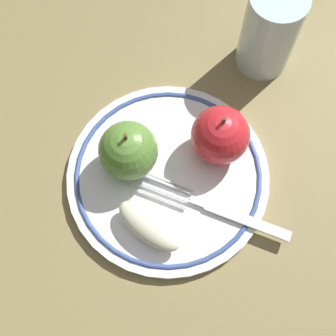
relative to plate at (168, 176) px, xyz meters
name	(u,v)px	position (x,y,z in m)	size (l,w,h in m)	color
ground_plane	(175,183)	(-0.01, 0.01, -0.01)	(2.00, 2.00, 0.00)	olive
plate	(168,176)	(0.00, 0.00, 0.00)	(0.24, 0.24, 0.01)	white
apple_red_whole	(128,151)	(0.03, -0.03, 0.04)	(0.07, 0.07, 0.07)	#588937
apple_second_whole	(220,135)	(-0.07, -0.01, 0.04)	(0.07, 0.07, 0.07)	red
apple_slice_front	(149,226)	(0.04, 0.05, 0.02)	(0.08, 0.04, 0.03)	#ECEBCB
fork	(217,209)	(-0.03, 0.06, 0.01)	(0.14, 0.14, 0.00)	silver
drinking_glass	(270,31)	(-0.18, -0.11, 0.05)	(0.07, 0.07, 0.12)	silver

